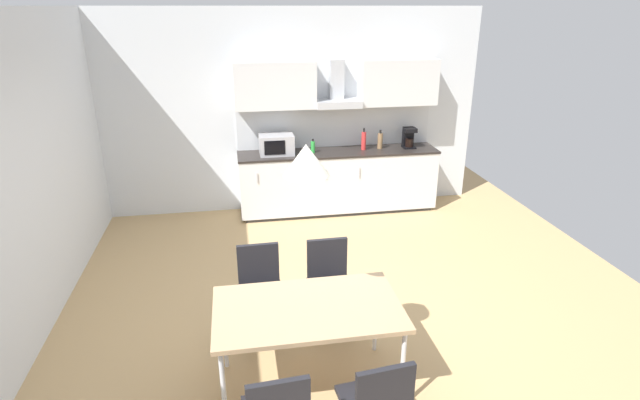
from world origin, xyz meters
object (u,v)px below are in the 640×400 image
bottle_brown (380,141)px  chair_far_left (260,282)px  bottle_red (364,140)px  chair_far_right (329,276)px  microwave (276,144)px  coffee_maker (409,137)px  dining_table (308,312)px  pendant_lamp (306,160)px  bottle_green (313,147)px

bottle_brown → chair_far_left: size_ratio=0.32×
bottle_red → chair_far_right: bearing=-110.3°
microwave → chair_far_left: bearing=-98.6°
chair_far_left → coffee_maker: bearing=50.2°
coffee_maker → dining_table: bearing=-119.4°
coffee_maker → pendant_lamp: (-2.06, -3.67, 0.84)m
microwave → bottle_green: bearing=-1.8°
bottle_green → chair_far_right: size_ratio=0.23×
bottle_red → dining_table: bearing=-110.6°
bottle_brown → chair_far_right: bearing=-114.5°
bottle_green → bottle_brown: size_ratio=0.73×
bottle_brown → chair_far_left: bearing=-124.2°
microwave → chair_far_left: 2.92m
microwave → bottle_red: size_ratio=1.52×
microwave → pendant_lamp: (-0.10, -3.64, 0.85)m
pendant_lamp → coffee_maker: bearing=60.6°
microwave → pendant_lamp: 3.74m
chair_far_right → microwave: bearing=94.3°
dining_table → chair_far_left: (-0.32, 0.80, -0.18)m
microwave → bottle_green: microwave is taller
bottle_red → pendant_lamp: bearing=-110.6°
bottle_red → bottle_brown: 0.26m
microwave → bottle_red: (1.27, 0.02, -0.00)m
bottle_brown → microwave: bearing=-178.4°
coffee_maker → bottle_brown: size_ratio=1.09×
pendant_lamp → chair_far_right: bearing=68.2°
microwave → bottle_green: (0.52, -0.02, -0.05)m
microwave → bottle_brown: size_ratio=1.75×
bottle_brown → chair_far_right: bottle_brown is taller
bottle_green → dining_table: size_ratio=0.14×
coffee_maker → bottle_green: 1.44m
bottle_brown → dining_table: bottle_brown is taller
bottle_brown → chair_far_left: bottle_brown is taller
bottle_red → chair_far_left: bottle_red is taller
chair_far_left → pendant_lamp: (0.32, -0.80, 1.38)m
bottle_red → bottle_green: size_ratio=1.58×
dining_table → coffee_maker: bearing=60.6°
coffee_maker → bottle_brown: 0.43m
coffee_maker → dining_table: 4.22m
pendant_lamp → dining_table: bearing=-85.2°
microwave → bottle_brown: bearing=1.6°
coffee_maker → bottle_red: bottle_red is taller
bottle_red → bottle_green: bearing=-177.1°
bottle_green → chair_far_right: 2.88m
coffee_maker → pendant_lamp: 4.29m
bottle_red → pendant_lamp: 4.01m
pendant_lamp → bottle_green: bearing=80.3°
coffee_maker → microwave: bearing=-179.2°
bottle_green → dining_table: bearing=-99.7°
bottle_red → bottle_brown: bottle_red is taller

